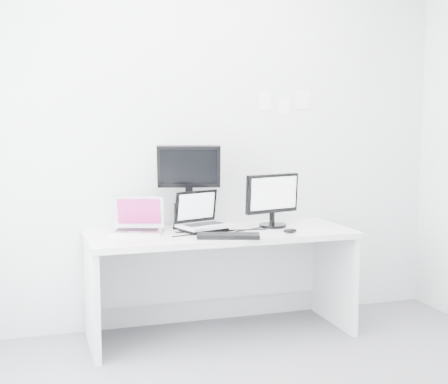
# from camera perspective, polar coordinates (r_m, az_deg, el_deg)

# --- Properties ---
(back_wall) EXTENTS (3.60, 0.00, 3.60)m
(back_wall) POSITION_cam_1_polar(r_m,az_deg,el_deg) (4.62, -1.61, 4.83)
(back_wall) COLOR silver
(back_wall) RESTS_ON ground
(desk) EXTENTS (1.80, 0.70, 0.73)m
(desk) POSITION_cam_1_polar(r_m,az_deg,el_deg) (4.43, -0.33, -8.17)
(desk) COLOR silver
(desk) RESTS_ON ground
(macbook) EXTENTS (0.40, 0.35, 0.25)m
(macbook) POSITION_cam_1_polar(r_m,az_deg,el_deg) (4.29, -7.79, -2.00)
(macbook) COLOR silver
(macbook) RESTS_ON desk
(speaker) EXTENTS (0.11, 0.11, 0.16)m
(speaker) POSITION_cam_1_polar(r_m,az_deg,el_deg) (4.56, -3.85, -2.02)
(speaker) COLOR black
(speaker) RESTS_ON desk
(dell_laptop) EXTENTS (0.40, 0.35, 0.28)m
(dell_laptop) POSITION_cam_1_polar(r_m,az_deg,el_deg) (4.33, -1.72, -1.70)
(dell_laptop) COLOR silver
(dell_laptop) RESTS_ON desk
(rear_monitor) EXTENTS (0.46, 0.26, 0.60)m
(rear_monitor) POSITION_cam_1_polar(r_m,az_deg,el_deg) (4.45, -3.14, 0.59)
(rear_monitor) COLOR black
(rear_monitor) RESTS_ON desk
(samsung_monitor) EXTENTS (0.46, 0.29, 0.39)m
(samsung_monitor) POSITION_cam_1_polar(r_m,az_deg,el_deg) (4.50, 4.39, -0.68)
(samsung_monitor) COLOR black
(samsung_monitor) RESTS_ON desk
(keyboard) EXTENTS (0.42, 0.26, 0.03)m
(keyboard) POSITION_cam_1_polar(r_m,az_deg,el_deg) (4.11, 0.41, -3.94)
(keyboard) COLOR black
(keyboard) RESTS_ON desk
(mouse) EXTENTS (0.10, 0.06, 0.03)m
(mouse) POSITION_cam_1_polar(r_m,az_deg,el_deg) (4.30, 5.92, -3.46)
(mouse) COLOR black
(mouse) RESTS_ON desk
(wall_note_0) EXTENTS (0.10, 0.00, 0.14)m
(wall_note_0) POSITION_cam_1_polar(r_m,az_deg,el_deg) (4.75, 3.68, 8.13)
(wall_note_0) COLOR white
(wall_note_0) RESTS_ON back_wall
(wall_note_1) EXTENTS (0.09, 0.00, 0.13)m
(wall_note_1) POSITION_cam_1_polar(r_m,az_deg,el_deg) (4.81, 5.36, 7.62)
(wall_note_1) COLOR white
(wall_note_1) RESTS_ON back_wall
(wall_note_2) EXTENTS (0.10, 0.00, 0.14)m
(wall_note_2) POSITION_cam_1_polar(r_m,az_deg,el_deg) (4.87, 7.01, 8.17)
(wall_note_2) COLOR white
(wall_note_2) RESTS_ON back_wall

